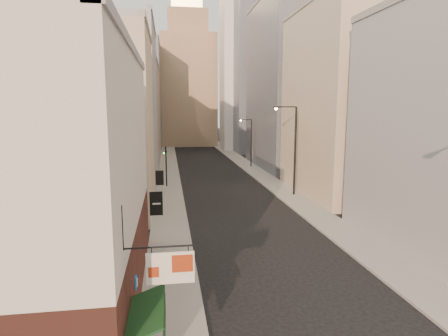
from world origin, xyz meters
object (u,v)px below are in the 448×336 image
at_px(clock_tower, 188,78).
at_px(streetlamp_mid, 293,145).
at_px(traffic_light_left, 166,158).
at_px(streetlamp_far, 250,140).
at_px(white_tower, 239,69).

xyz_separation_m(clock_tower, streetlamp_mid, (7.78, -62.36, -12.09)).
height_order(streetlamp_mid, traffic_light_left, streetlamp_mid).
bearing_deg(streetlamp_far, streetlamp_mid, -74.58).
height_order(white_tower, streetlamp_mid, white_tower).
distance_m(white_tower, streetlamp_far, 31.32).
relative_size(white_tower, traffic_light_left, 8.30).
distance_m(clock_tower, streetlamp_mid, 64.00).
xyz_separation_m(clock_tower, white_tower, (11.00, -14.00, 0.97)).
xyz_separation_m(streetlamp_far, traffic_light_left, (-13.41, -14.12, -0.88)).
xyz_separation_m(clock_tower, streetlamp_far, (7.62, -41.74, -13.15)).
distance_m(streetlamp_far, traffic_light_left, 19.50).
height_order(white_tower, streetlamp_far, white_tower).
height_order(streetlamp_mid, streetlamp_far, streetlamp_mid).
bearing_deg(streetlamp_mid, traffic_light_left, 163.76).
xyz_separation_m(white_tower, streetlamp_far, (-3.38, -27.74, -14.13)).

